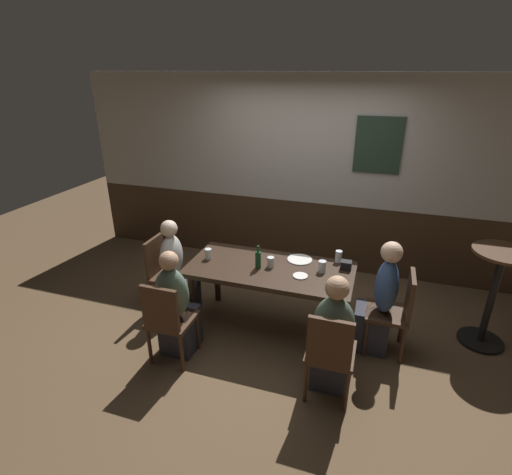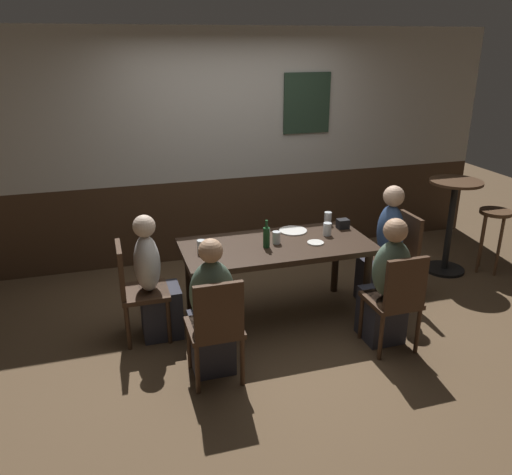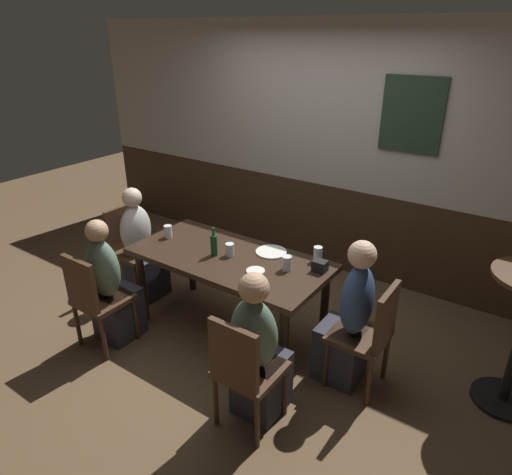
# 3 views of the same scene
# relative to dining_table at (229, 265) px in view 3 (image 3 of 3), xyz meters

# --- Properties ---
(ground_plane) EXTENTS (12.00, 12.00, 0.00)m
(ground_plane) POSITION_rel_dining_table_xyz_m (0.00, 0.00, -0.65)
(ground_plane) COLOR brown
(wall_back) EXTENTS (6.40, 0.13, 2.60)m
(wall_back) POSITION_rel_dining_table_xyz_m (0.01, 1.65, 0.65)
(wall_back) COLOR #3D2819
(wall_back) RESTS_ON ground_plane
(dining_table) EXTENTS (1.71, 0.82, 0.74)m
(dining_table) POSITION_rel_dining_table_xyz_m (0.00, 0.00, 0.00)
(dining_table) COLOR black
(dining_table) RESTS_ON ground_plane
(chair_head_west) EXTENTS (0.40, 0.40, 0.88)m
(chair_head_west) POSITION_rel_dining_table_xyz_m (-1.27, 0.00, -0.16)
(chair_head_west) COLOR #422B1C
(chair_head_west) RESTS_ON ground_plane
(chair_left_near) EXTENTS (0.40, 0.40, 0.88)m
(chair_left_near) POSITION_rel_dining_table_xyz_m (-0.75, -0.82, -0.16)
(chair_left_near) COLOR #422B1C
(chair_left_near) RESTS_ON ground_plane
(chair_head_east) EXTENTS (0.40, 0.40, 0.88)m
(chair_head_east) POSITION_rel_dining_table_xyz_m (1.27, 0.00, -0.16)
(chair_head_east) COLOR #422B1C
(chair_head_east) RESTS_ON ground_plane
(chair_right_near) EXTENTS (0.40, 0.40, 0.88)m
(chair_right_near) POSITION_rel_dining_table_xyz_m (0.75, -0.82, -0.16)
(chair_right_near) COLOR #422B1C
(chair_right_near) RESTS_ON ground_plane
(person_head_west) EXTENTS (0.37, 0.34, 1.12)m
(person_head_west) POSITION_rel_dining_table_xyz_m (-1.11, 0.00, -0.18)
(person_head_west) COLOR #2D2D38
(person_head_west) RESTS_ON ground_plane
(person_left_near) EXTENTS (0.34, 0.37, 1.13)m
(person_left_near) POSITION_rel_dining_table_xyz_m (-0.75, -0.66, -0.18)
(person_left_near) COLOR #2D2D38
(person_left_near) RESTS_ON ground_plane
(person_head_east) EXTENTS (0.37, 0.34, 1.19)m
(person_head_east) POSITION_rel_dining_table_xyz_m (1.11, 0.00, -0.15)
(person_head_east) COLOR #2D2D38
(person_head_east) RESTS_ON ground_plane
(person_right_near) EXTENTS (0.34, 0.37, 1.13)m
(person_right_near) POSITION_rel_dining_table_xyz_m (0.75, -0.66, -0.18)
(person_right_near) COLOR #2D2D38
(person_right_near) RESTS_ON ground_plane
(beer_glass_tall) EXTENTS (0.07, 0.07, 0.13)m
(beer_glass_tall) POSITION_rel_dining_table_xyz_m (0.65, 0.35, 0.14)
(beer_glass_tall) COLOR silver
(beer_glass_tall) RESTS_ON dining_table
(tumbler_short) EXTENTS (0.07, 0.07, 0.11)m
(tumbler_short) POSITION_rel_dining_table_xyz_m (-0.00, 0.01, 0.13)
(tumbler_short) COLOR silver
(tumbler_short) RESTS_ON dining_table
(pint_glass_amber) EXTENTS (0.07, 0.07, 0.12)m
(pint_glass_amber) POSITION_rel_dining_table_xyz_m (-0.69, -0.01, 0.13)
(pint_glass_amber) COLOR silver
(pint_glass_amber) RESTS_ON dining_table
(tumbler_water) EXTENTS (0.08, 0.08, 0.12)m
(tumbler_water) POSITION_rel_dining_table_xyz_m (0.52, 0.07, 0.14)
(tumbler_water) COLOR silver
(tumbler_water) RESTS_ON dining_table
(beer_bottle_green) EXTENTS (0.06, 0.06, 0.25)m
(beer_bottle_green) POSITION_rel_dining_table_xyz_m (-0.12, -0.05, 0.18)
(beer_bottle_green) COLOR #194723
(beer_bottle_green) RESTS_ON dining_table
(plate_white_large) EXTENTS (0.27, 0.27, 0.01)m
(plate_white_large) POSITION_rel_dining_table_xyz_m (0.25, 0.26, 0.09)
(plate_white_large) COLOR white
(plate_white_large) RESTS_ON dining_table
(plate_white_small) EXTENTS (0.15, 0.15, 0.01)m
(plate_white_small) POSITION_rel_dining_table_xyz_m (0.34, -0.09, 0.09)
(plate_white_small) COLOR white
(plate_white_small) RESTS_ON dining_table
(condiment_caddy) EXTENTS (0.11, 0.09, 0.09)m
(condiment_caddy) POSITION_rel_dining_table_xyz_m (0.75, 0.20, 0.13)
(condiment_caddy) COLOR black
(condiment_caddy) RESTS_ON dining_table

